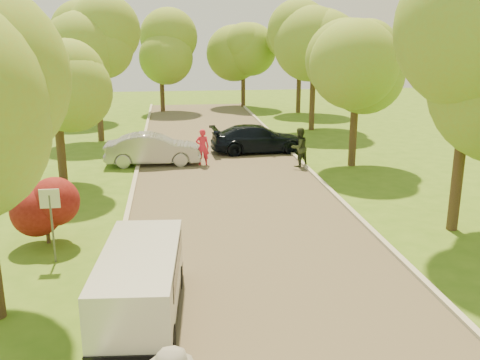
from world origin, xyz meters
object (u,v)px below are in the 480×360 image
street_sign (51,210)px  person_striped (202,147)px  silver_sedan (153,149)px  minivan (141,283)px  dark_sedan (258,139)px  person_olive (299,147)px

street_sign → person_striped: size_ratio=1.20×
person_striped → silver_sedan: bearing=-9.8°
street_sign → person_striped: 12.09m
minivan → person_striped: bearing=85.3°
person_striped → dark_sedan: bearing=-139.7°
street_sign → person_olive: size_ratio=1.13×
street_sign → minivan: (2.60, -3.41, -0.71)m
minivan → person_olive: 15.22m
minivan → silver_sedan: minivan is taller
dark_sedan → person_olive: bearing=-160.5°
street_sign → dark_sedan: (8.10, 13.60, -0.82)m
silver_sedan → dark_sedan: size_ratio=0.91×
minivan → person_olive: (6.96, 13.53, 0.11)m
minivan → dark_sedan: size_ratio=0.86×
silver_sedan → dark_sedan: bearing=-68.7°
silver_sedan → dark_sedan: silver_sedan is taller
minivan → person_olive: bearing=67.2°
dark_sedan → person_olive: size_ratio=2.69×
street_sign → minivan: bearing=-52.7°
dark_sedan → street_sign: bearing=146.0°
silver_sedan → person_striped: bearing=-100.4°
street_sign → dark_sedan: bearing=59.2°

